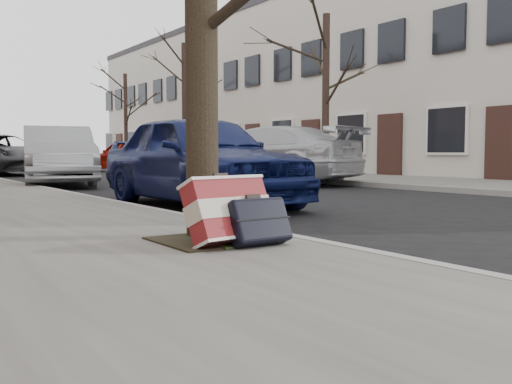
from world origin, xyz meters
TOP-DOWN VIEW (x-y plane):
  - ground at (0.00, 0.00)m, footprint 120.00×120.00m
  - far_sidewalk at (7.80, 15.00)m, footprint 4.00×70.00m
  - house_far at (13.15, 16.00)m, footprint 6.70×40.00m
  - dirt_patch at (-2.00, 1.20)m, footprint 0.85×0.85m
  - suitcase_red at (-1.99, 0.92)m, footprint 0.75×0.48m
  - suitcase_navy at (-1.81, 0.77)m, footprint 0.51×0.31m
  - car_near_front at (0.04, 5.12)m, footprint 1.83×4.42m
  - car_near_mid at (-0.25, 12.15)m, footprint 2.57×4.90m
  - car_near_back at (-0.15, 20.52)m, footprint 3.99×6.04m
  - car_far_front at (4.57, 9.63)m, footprint 3.68×5.69m
  - car_far_back at (4.97, 20.77)m, footprint 2.79×4.39m
  - tree_far_a at (7.20, 10.25)m, footprint 0.22×0.22m
  - tree_far_b at (7.20, 19.52)m, footprint 0.22×0.22m
  - tree_far_c at (7.20, 26.32)m, footprint 0.20×0.20m

SIDE VIEW (x-z plane):
  - ground at x=0.00m, z-range 0.00..0.00m
  - far_sidewalk at x=7.80m, z-range 0.00..0.12m
  - dirt_patch at x=-2.00m, z-range 0.12..0.14m
  - suitcase_navy at x=-1.81m, z-range 0.12..0.52m
  - suitcase_red at x=-1.99m, z-range 0.12..0.67m
  - car_far_back at x=4.97m, z-range 0.00..1.39m
  - car_near_front at x=0.04m, z-range 0.00..1.50m
  - car_far_front at x=4.57m, z-range 0.00..1.53m
  - car_near_mid at x=-0.25m, z-range 0.00..1.54m
  - car_near_back at x=-0.15m, z-range 0.00..1.54m
  - tree_far_a at x=7.20m, z-range 0.12..4.99m
  - tree_far_c at x=7.20m, z-range 0.12..5.02m
  - tree_far_b at x=7.20m, z-range 0.12..5.58m
  - house_far at x=13.15m, z-range 0.00..7.20m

